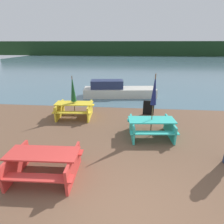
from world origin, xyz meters
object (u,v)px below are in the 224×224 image
umbrella_darkgreen (73,89)px  boat (117,90)px  signboard (148,108)px  picnic_table_yellow (74,108)px  picnic_table_red (44,162)px  picnic_table_teal (151,126)px  umbrella_navy (154,91)px

umbrella_darkgreen → boat: 4.40m
signboard → picnic_table_yellow: bearing=-170.2°
picnic_table_red → picnic_table_teal: picnic_table_red is taller
picnic_table_teal → picnic_table_yellow: bearing=155.3°
picnic_table_yellow → umbrella_navy: (3.54, -1.63, 1.40)m
picnic_table_red → boat: size_ratio=0.38×
picnic_table_red → umbrella_darkgreen: umbrella_darkgreen is taller
boat → picnic_table_teal: bearing=-79.1°
picnic_table_red → umbrella_darkgreen: (-0.38, 4.16, 0.98)m
umbrella_darkgreen → boat: size_ratio=0.41×
picnic_table_red → umbrella_navy: (3.17, 2.53, 1.41)m
boat → signboard: (1.82, -3.21, -0.04)m
picnic_table_yellow → umbrella_navy: bearing=-24.7°
picnic_table_teal → boat: (-1.67, 5.48, -0.03)m
picnic_table_yellow → signboard: signboard is taller
picnic_table_red → picnic_table_yellow: size_ratio=1.03×
umbrella_navy → umbrella_darkgreen: bearing=155.3°
umbrella_darkgreen → umbrella_navy: bearing=-24.7°
picnic_table_teal → signboard: bearing=86.4°
picnic_table_yellow → boat: boat is taller
picnic_table_teal → signboard: (0.14, 2.27, -0.07)m
boat → picnic_table_red: bearing=-106.7°
picnic_table_teal → umbrella_navy: (0.00, -0.00, 1.42)m
umbrella_darkgreen → signboard: bearing=9.8°
picnic_table_yellow → umbrella_darkgreen: 0.98m
picnic_table_yellow → umbrella_navy: umbrella_navy is taller
picnic_table_teal → umbrella_navy: 1.42m
picnic_table_teal → picnic_table_red: bearing=-141.4°
umbrella_navy → boat: umbrella_navy is taller
signboard → picnic_table_teal: bearing=-93.6°
picnic_table_teal → picnic_table_yellow: size_ratio=1.00×
boat → signboard: boat is taller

